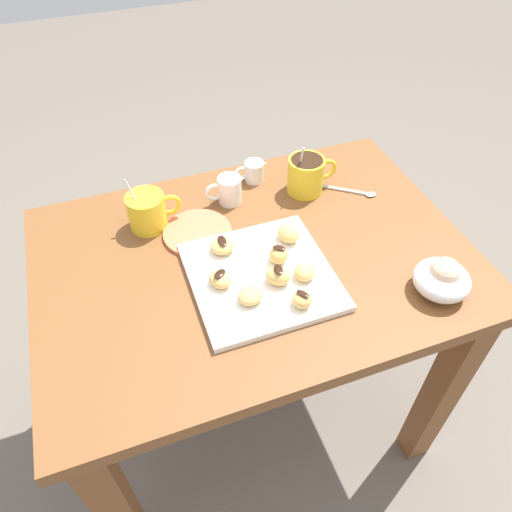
# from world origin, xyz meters

# --- Properties ---
(ground_plane) EXTENTS (8.00, 8.00, 0.00)m
(ground_plane) POSITION_xyz_m (0.00, 0.00, 0.00)
(ground_plane) COLOR #665B51
(dining_table) EXTENTS (0.98, 0.69, 0.75)m
(dining_table) POSITION_xyz_m (0.00, 0.00, 0.60)
(dining_table) COLOR brown
(dining_table) RESTS_ON ground_plane
(pastry_plate_square) EXTENTS (0.30, 0.30, 0.02)m
(pastry_plate_square) POSITION_xyz_m (-0.01, -0.07, 0.76)
(pastry_plate_square) COLOR white
(pastry_plate_square) RESTS_ON dining_table
(coffee_mug_yellow_left) EXTENTS (0.13, 0.09, 0.14)m
(coffee_mug_yellow_left) POSITION_xyz_m (-0.20, 0.18, 0.80)
(coffee_mug_yellow_left) COLOR yellow
(coffee_mug_yellow_left) RESTS_ON dining_table
(coffee_mug_yellow_right) EXTENTS (0.13, 0.09, 0.15)m
(coffee_mug_yellow_right) POSITION_xyz_m (0.21, 0.18, 0.81)
(coffee_mug_yellow_right) COLOR yellow
(coffee_mug_yellow_right) RESTS_ON dining_table
(cream_pitcher_white) EXTENTS (0.10, 0.06, 0.07)m
(cream_pitcher_white) POSITION_xyz_m (0.01, 0.20, 0.79)
(cream_pitcher_white) COLOR white
(cream_pitcher_white) RESTS_ON dining_table
(ice_cream_bowl) EXTENTS (0.12, 0.12, 0.09)m
(ice_cream_bowl) POSITION_xyz_m (0.33, -0.23, 0.79)
(ice_cream_bowl) COLOR white
(ice_cream_bowl) RESTS_ON dining_table
(chocolate_sauce_pitcher) EXTENTS (0.09, 0.05, 0.06)m
(chocolate_sauce_pitcher) POSITION_xyz_m (0.09, 0.27, 0.79)
(chocolate_sauce_pitcher) COLOR white
(chocolate_sauce_pitcher) RESTS_ON dining_table
(saucer_coral_left) EXTENTS (0.16, 0.16, 0.01)m
(saucer_coral_left) POSITION_xyz_m (-0.10, 0.11, 0.76)
(saucer_coral_left) COLOR #E5704C
(saucer_coral_left) RESTS_ON dining_table
(loose_spoon_near_saucer) EXTENTS (0.14, 0.10, 0.01)m
(loose_spoon_near_saucer) POSITION_xyz_m (0.32, 0.13, 0.76)
(loose_spoon_near_saucer) COLOR silver
(loose_spoon_near_saucer) RESTS_ON dining_table
(beignet_0) EXTENTS (0.06, 0.05, 0.03)m
(beignet_0) POSITION_xyz_m (-0.07, 0.02, 0.79)
(beignet_0) COLOR #E5B260
(beignet_0) RESTS_ON pastry_plate_square
(chocolate_drizzle_0) EXTENTS (0.02, 0.04, 0.00)m
(chocolate_drizzle_0) POSITION_xyz_m (-0.07, 0.02, 0.80)
(chocolate_drizzle_0) COLOR black
(chocolate_drizzle_0) RESTS_ON beignet_0
(beignet_1) EXTENTS (0.06, 0.06, 0.04)m
(beignet_1) POSITION_xyz_m (0.09, 0.01, 0.79)
(beignet_1) COLOR #E5B260
(beignet_1) RESTS_ON pastry_plate_square
(beignet_2) EXTENTS (0.05, 0.05, 0.03)m
(beignet_2) POSITION_xyz_m (0.04, -0.18, 0.79)
(beignet_2) COLOR #E5B260
(beignet_2) RESTS_ON pastry_plate_square
(chocolate_drizzle_2) EXTENTS (0.03, 0.03, 0.00)m
(chocolate_drizzle_2) POSITION_xyz_m (0.04, -0.18, 0.81)
(chocolate_drizzle_2) COLOR black
(chocolate_drizzle_2) RESTS_ON beignet_2
(beignet_3) EXTENTS (0.06, 0.07, 0.03)m
(beignet_3) POSITION_xyz_m (-0.10, -0.07, 0.79)
(beignet_3) COLOR #E5B260
(beignet_3) RESTS_ON pastry_plate_square
(chocolate_drizzle_3) EXTENTS (0.04, 0.03, 0.00)m
(chocolate_drizzle_3) POSITION_xyz_m (-0.10, -0.07, 0.80)
(chocolate_drizzle_3) COLOR black
(chocolate_drizzle_3) RESTS_ON beignet_3
(beignet_4) EXTENTS (0.07, 0.06, 0.04)m
(beignet_4) POSITION_xyz_m (0.01, -0.11, 0.79)
(beignet_4) COLOR #E5B260
(beignet_4) RESTS_ON pastry_plate_square
(chocolate_drizzle_4) EXTENTS (0.02, 0.03, 0.00)m
(chocolate_drizzle_4) POSITION_xyz_m (0.01, -0.11, 0.81)
(chocolate_drizzle_4) COLOR black
(chocolate_drizzle_4) RESTS_ON beignet_4
(beignet_5) EXTENTS (0.06, 0.06, 0.04)m
(beignet_5) POSITION_xyz_m (0.04, -0.05, 0.79)
(beignet_5) COLOR #E5B260
(beignet_5) RESTS_ON pastry_plate_square
(chocolate_drizzle_5) EXTENTS (0.03, 0.03, 0.00)m
(chocolate_drizzle_5) POSITION_xyz_m (0.04, -0.05, 0.81)
(chocolate_drizzle_5) COLOR black
(chocolate_drizzle_5) RESTS_ON beignet_5
(beignet_6) EXTENTS (0.06, 0.07, 0.03)m
(beignet_6) POSITION_xyz_m (0.07, -0.11, 0.79)
(beignet_6) COLOR #E5B260
(beignet_6) RESTS_ON pastry_plate_square
(beignet_7) EXTENTS (0.07, 0.06, 0.03)m
(beignet_7) POSITION_xyz_m (-0.06, -0.13, 0.79)
(beignet_7) COLOR #E5B260
(beignet_7) RESTS_ON pastry_plate_square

